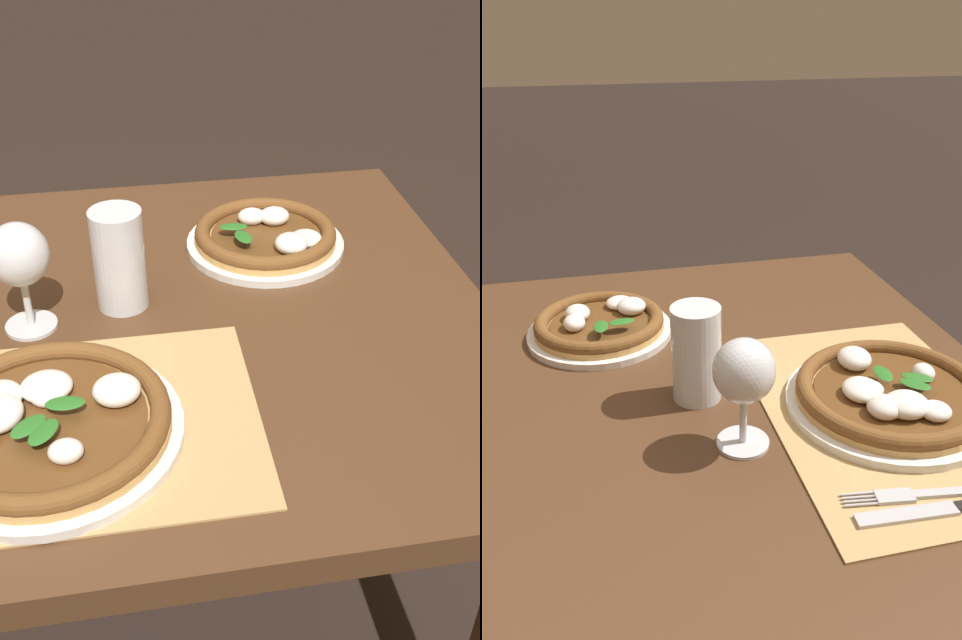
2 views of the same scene
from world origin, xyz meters
TOP-DOWN VIEW (x-y plane):
  - dining_table at (0.00, 0.00)m, footprint 1.28×0.87m
  - paper_placemat at (0.03, -0.21)m, footprint 0.49×0.32m
  - pizza_near at (0.03, -0.23)m, footprint 0.30×0.30m
  - pizza_far at (0.36, 0.16)m, footprint 0.25×0.25m
  - wine_glass at (0.00, 0.00)m, footprint 0.08×0.08m
  - pint_glass at (0.13, 0.04)m, footprint 0.07×0.07m

SIDE VIEW (x-z plane):
  - dining_table at x=0.00m, z-range 0.26..1.00m
  - paper_placemat at x=0.03m, z-range 0.74..0.74m
  - pizza_far at x=0.36m, z-range 0.73..0.79m
  - pizza_near at x=0.03m, z-range 0.74..0.79m
  - pint_glass at x=0.13m, z-range 0.74..0.88m
  - wine_glass at x=0.00m, z-range 0.77..0.92m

